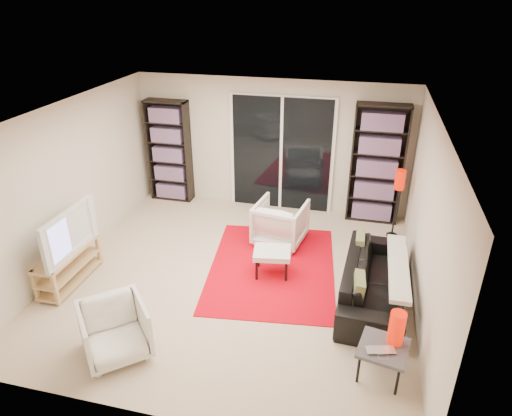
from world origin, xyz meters
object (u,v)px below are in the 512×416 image
object	(u,v)px
tv_stand	(69,266)
armchair_back	(280,223)
ottoman	(272,254)
sofa	(375,280)
bookshelf_right	(377,165)
floor_lamp	(399,188)
bookshelf_left	(169,151)
side_table	(383,350)
armchair_front	(115,331)

from	to	relation	value
tv_stand	armchair_back	xyz separation A→B (m)	(2.69, 1.82, 0.10)
tv_stand	ottoman	bearing A→B (deg)	17.57
sofa	bookshelf_right	bearing A→B (deg)	4.79
bookshelf_right	ottoman	bearing A→B (deg)	-122.88
floor_lamp	sofa	bearing A→B (deg)	-99.18
floor_lamp	tv_stand	bearing A→B (deg)	-151.40
sofa	floor_lamp	distance (m)	1.95
bookshelf_left	armchair_back	size ratio (longest dim) A/B	2.48
bookshelf_left	ottoman	xyz separation A→B (m)	(2.47, -2.14, -0.63)
tv_stand	floor_lamp	distance (m)	5.17
bookshelf_left	floor_lamp	world-z (taller)	bookshelf_left
side_table	floor_lamp	world-z (taller)	floor_lamp
armchair_back	armchair_front	xyz separation A→B (m)	(-1.33, -2.94, -0.03)
tv_stand	side_table	xyz separation A→B (m)	(4.30, -0.74, 0.09)
floor_lamp	armchair_front	bearing A→B (deg)	-131.33
armchair_front	bookshelf_left	bearing A→B (deg)	63.22
armchair_front	bookshelf_right	bearing A→B (deg)	14.81
bookshelf_left	armchair_front	xyz separation A→B (m)	(1.07, -4.14, -0.65)
armchair_front	side_table	xyz separation A→B (m)	(2.95, 0.38, 0.03)
sofa	side_table	distance (m)	1.37
bookshelf_left	armchair_front	bearing A→B (deg)	-75.51
bookshelf_right	tv_stand	xyz separation A→B (m)	(-4.14, -3.01, -0.79)
tv_stand	sofa	world-z (taller)	sofa
bookshelf_right	sofa	size ratio (longest dim) A/B	1.03
bookshelf_right	floor_lamp	xyz separation A→B (m)	(0.36, -0.56, -0.16)
bookshelf_right	armchair_front	xyz separation A→B (m)	(-2.78, -4.14, -0.72)
armchair_front	ottoman	world-z (taller)	armchair_front
armchair_back	armchair_front	size ratio (longest dim) A/B	1.09
armchair_back	bookshelf_left	bearing A→B (deg)	-17.52
armchair_front	floor_lamp	xyz separation A→B (m)	(3.15, 3.58, 0.57)
bookshelf_left	tv_stand	xyz separation A→B (m)	(-0.29, -3.01, -0.71)
sofa	side_table	xyz separation A→B (m)	(0.10, -1.37, 0.06)
armchair_front	floor_lamp	bearing A→B (deg)	7.41
armchair_back	ottoman	distance (m)	0.95
armchair_front	ottoman	size ratio (longest dim) A/B	1.22
armchair_back	side_table	world-z (taller)	armchair_back
side_table	armchair_back	bearing A→B (deg)	122.18
bookshelf_left	bookshelf_right	size ratio (longest dim) A/B	0.93
bookshelf_right	sofa	xyz separation A→B (m)	(0.07, -2.39, -0.75)
armchair_back	tv_stand	bearing A→B (deg)	42.97
sofa	armchair_front	world-z (taller)	armchair_front
sofa	armchair_front	bearing A→B (deg)	124.66
armchair_back	bookshelf_right	bearing A→B (deg)	-131.56
armchair_front	ottoman	bearing A→B (deg)	13.71
bookshelf_right	armchair_back	world-z (taller)	bookshelf_right
armchair_back	side_table	bearing A→B (deg)	131.09
sofa	armchair_back	distance (m)	1.93
armchair_back	side_table	size ratio (longest dim) A/B	1.33
side_table	floor_lamp	size ratio (longest dim) A/B	0.49
armchair_back	floor_lamp	bearing A→B (deg)	-151.75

